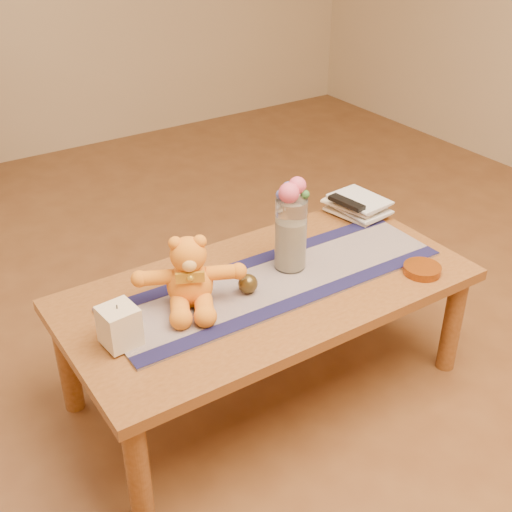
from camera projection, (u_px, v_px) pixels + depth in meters
floor at (267, 385)px, 2.47m from camera, size 5.50×5.50×0.00m
coffee_table_top at (268, 290)px, 2.25m from camera, size 1.40×0.70×0.04m
table_leg_fl at (138, 473)px, 1.85m from camera, size 0.07×0.07×0.41m
table_leg_fr at (452, 323)px, 2.46m from camera, size 0.07×0.07×0.41m
table_leg_bl at (67, 362)px, 2.27m from camera, size 0.07×0.07×0.41m
table_leg_br at (351, 257)px, 2.88m from camera, size 0.07×0.07×0.41m
persian_runner at (278, 280)px, 2.26m from camera, size 1.20×0.36×0.01m
runner_border_near at (303, 299)px, 2.15m from camera, size 1.20×0.07×0.00m
runner_border_far at (255, 261)px, 2.36m from camera, size 1.20×0.07×0.00m
teddy_bear at (189, 271)px, 2.08m from camera, size 0.43×0.40×0.23m
pillar_candle at (119, 326)px, 1.92m from camera, size 0.11×0.11×0.12m
candle_wick at (117, 307)px, 1.89m from camera, size 0.00×0.00×0.01m
glass_vase at (291, 234)px, 2.26m from camera, size 0.11×0.11×0.26m
potpourri_fill at (290, 244)px, 2.28m from camera, size 0.09×0.09×0.18m
rose_left at (289, 193)px, 2.16m from camera, size 0.07×0.07×0.07m
rose_right at (297, 185)px, 2.19m from camera, size 0.06×0.06×0.06m
blue_flower_back at (288, 188)px, 2.21m from camera, size 0.04×0.04×0.04m
blue_flower_side at (281, 195)px, 2.18m from camera, size 0.04×0.04×0.04m
leaf_sprig at (305, 194)px, 2.19m from camera, size 0.03×0.03×0.03m
bronze_ball at (248, 284)px, 2.17m from camera, size 0.07×0.07×0.07m
book_bottom at (343, 218)px, 2.64m from camera, size 0.21×0.25×0.02m
book_lower at (345, 214)px, 2.63m from camera, size 0.18×0.23×0.02m
book_upper at (343, 210)px, 2.62m from camera, size 0.22×0.26×0.02m
book_top at (345, 206)px, 2.61m from camera, size 0.18×0.24×0.02m
tv_remote at (347, 203)px, 2.59m from camera, size 0.07×0.16×0.02m
amber_dish at (422, 270)px, 2.30m from camera, size 0.15×0.15×0.03m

